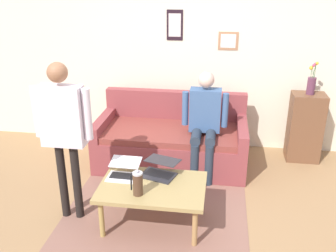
{
  "coord_description": "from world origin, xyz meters",
  "views": [
    {
      "loc": [
        -0.51,
        2.91,
        2.34
      ],
      "look_at": [
        0.04,
        -0.81,
        0.8
      ],
      "focal_mm": 39.95,
      "sensor_mm": 36.0,
      "label": 1
    }
  ],
  "objects_px": {
    "laptop_left": "(160,170)",
    "person_standing": "(63,123)",
    "couch": "(172,141)",
    "flower_vase": "(311,84)",
    "side_shelf": "(305,127)",
    "laptop_center": "(124,172)",
    "coffee_table": "(153,189)",
    "person_seated": "(204,119)",
    "french_press": "(138,183)"
  },
  "relations": [
    {
      "from": "couch",
      "to": "laptop_center",
      "type": "bearing_deg",
      "value": 74.69
    },
    {
      "from": "flower_vase",
      "to": "person_standing",
      "type": "xyz_separation_m",
      "value": [
        2.57,
        1.69,
        -0.02
      ]
    },
    {
      "from": "side_shelf",
      "to": "person_seated",
      "type": "height_order",
      "value": "person_seated"
    },
    {
      "from": "person_standing",
      "to": "person_seated",
      "type": "bearing_deg",
      "value": -138.99
    },
    {
      "from": "laptop_left",
      "to": "flower_vase",
      "type": "height_order",
      "value": "flower_vase"
    },
    {
      "from": "couch",
      "to": "coffee_table",
      "type": "height_order",
      "value": "couch"
    },
    {
      "from": "flower_vase",
      "to": "person_seated",
      "type": "bearing_deg",
      "value": 24.15
    },
    {
      "from": "couch",
      "to": "laptop_left",
      "type": "bearing_deg",
      "value": 91.49
    },
    {
      "from": "coffee_table",
      "to": "laptop_center",
      "type": "distance_m",
      "value": 0.36
    },
    {
      "from": "laptop_left",
      "to": "person_standing",
      "type": "height_order",
      "value": "person_standing"
    },
    {
      "from": "side_shelf",
      "to": "flower_vase",
      "type": "xyz_separation_m",
      "value": [
        0.0,
        0.0,
        0.59
      ]
    },
    {
      "from": "laptop_center",
      "to": "flower_vase",
      "type": "distance_m",
      "value": 2.64
    },
    {
      "from": "coffee_table",
      "to": "french_press",
      "type": "height_order",
      "value": "french_press"
    },
    {
      "from": "flower_vase",
      "to": "couch",
      "type": "bearing_deg",
      "value": 11.66
    },
    {
      "from": "couch",
      "to": "flower_vase",
      "type": "distance_m",
      "value": 1.91
    },
    {
      "from": "laptop_left",
      "to": "french_press",
      "type": "height_order",
      "value": "french_press"
    },
    {
      "from": "french_press",
      "to": "person_standing",
      "type": "bearing_deg",
      "value": -13.62
    },
    {
      "from": "laptop_center",
      "to": "flower_vase",
      "type": "relative_size",
      "value": 0.82
    },
    {
      "from": "couch",
      "to": "laptop_center",
      "type": "xyz_separation_m",
      "value": [
        0.33,
        1.2,
        0.18
      ]
    },
    {
      "from": "side_shelf",
      "to": "couch",
      "type": "bearing_deg",
      "value": 11.66
    },
    {
      "from": "laptop_left",
      "to": "laptop_center",
      "type": "distance_m",
      "value": 0.37
    },
    {
      "from": "laptop_left",
      "to": "laptop_center",
      "type": "relative_size",
      "value": 1.23
    },
    {
      "from": "couch",
      "to": "person_seated",
      "type": "distance_m",
      "value": 0.64
    },
    {
      "from": "french_press",
      "to": "person_standing",
      "type": "xyz_separation_m",
      "value": [
        0.74,
        -0.18,
        0.48
      ]
    },
    {
      "from": "laptop_center",
      "to": "person_standing",
      "type": "relative_size",
      "value": 0.21
    },
    {
      "from": "laptop_left",
      "to": "side_shelf",
      "type": "relative_size",
      "value": 0.46
    },
    {
      "from": "person_seated",
      "to": "laptop_center",
      "type": "bearing_deg",
      "value": 52.2
    },
    {
      "from": "coffee_table",
      "to": "person_seated",
      "type": "xyz_separation_m",
      "value": [
        -0.43,
        -1.11,
        0.34
      ]
    },
    {
      "from": "side_shelf",
      "to": "person_seated",
      "type": "relative_size",
      "value": 0.71
    },
    {
      "from": "french_press",
      "to": "flower_vase",
      "type": "xyz_separation_m",
      "value": [
        -1.83,
        -1.87,
        0.5
      ]
    },
    {
      "from": "laptop_left",
      "to": "couch",
      "type": "bearing_deg",
      "value": -88.51
    },
    {
      "from": "side_shelf",
      "to": "person_standing",
      "type": "xyz_separation_m",
      "value": [
        2.58,
        1.69,
        0.58
      ]
    },
    {
      "from": "person_standing",
      "to": "person_seated",
      "type": "relative_size",
      "value": 1.26
    },
    {
      "from": "couch",
      "to": "person_seated",
      "type": "xyz_separation_m",
      "value": [
        -0.42,
        0.23,
        0.42
      ]
    },
    {
      "from": "couch",
      "to": "side_shelf",
      "type": "relative_size",
      "value": 2.08
    },
    {
      "from": "coffee_table",
      "to": "person_standing",
      "type": "xyz_separation_m",
      "value": [
        0.84,
        -0.0,
        0.64
      ]
    },
    {
      "from": "laptop_left",
      "to": "french_press",
      "type": "xyz_separation_m",
      "value": [
        0.14,
        0.4,
        0.07
      ]
    },
    {
      "from": "side_shelf",
      "to": "person_standing",
      "type": "relative_size",
      "value": 0.57
    },
    {
      "from": "couch",
      "to": "coffee_table",
      "type": "relative_size",
      "value": 1.85
    },
    {
      "from": "laptop_left",
      "to": "side_shelf",
      "type": "xyz_separation_m",
      "value": [
        -1.7,
        -1.47,
        -0.03
      ]
    },
    {
      "from": "laptop_center",
      "to": "person_seated",
      "type": "relative_size",
      "value": 0.27
    },
    {
      "from": "laptop_center",
      "to": "person_standing",
      "type": "xyz_separation_m",
      "value": [
        0.52,
        0.14,
        0.55
      ]
    },
    {
      "from": "laptop_left",
      "to": "french_press",
      "type": "distance_m",
      "value": 0.43
    },
    {
      "from": "french_press",
      "to": "laptop_center",
      "type": "bearing_deg",
      "value": -55.53
    },
    {
      "from": "laptop_center",
      "to": "side_shelf",
      "type": "xyz_separation_m",
      "value": [
        -2.05,
        -1.55,
        -0.02
      ]
    },
    {
      "from": "side_shelf",
      "to": "person_seated",
      "type": "distance_m",
      "value": 1.45
    },
    {
      "from": "laptop_left",
      "to": "person_standing",
      "type": "bearing_deg",
      "value": 14.27
    },
    {
      "from": "couch",
      "to": "french_press",
      "type": "distance_m",
      "value": 1.54
    },
    {
      "from": "french_press",
      "to": "person_standing",
      "type": "relative_size",
      "value": 0.16
    },
    {
      "from": "coffee_table",
      "to": "french_press",
      "type": "distance_m",
      "value": 0.26
    }
  ]
}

